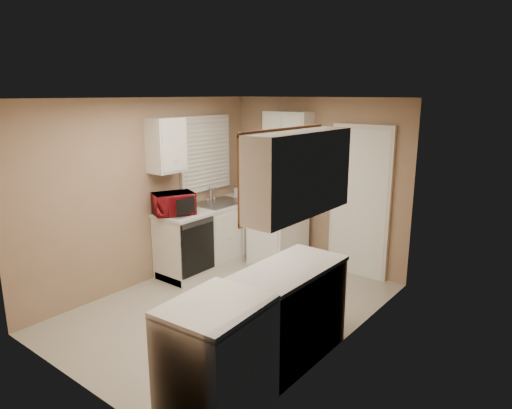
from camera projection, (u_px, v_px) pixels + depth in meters
The scene contains 19 objects.
floor at pixel (230, 307), 5.37m from camera, with size 3.80×3.80×0.00m, color beige.
ceiling at pixel (227, 98), 4.79m from camera, with size 3.80×3.80×0.00m, color white.
wall_left at pixel (148, 192), 5.92m from camera, with size 3.80×3.80×0.00m, color #9F7E63.
wall_right at pixel (341, 231), 4.24m from camera, with size 3.80×3.80×0.00m, color #9F7E63.
wall_back at pixel (316, 183), 6.53m from camera, with size 2.80×2.80×0.00m, color #9F7E63.
wall_front at pixel (70, 255), 3.63m from camera, with size 2.80×2.80×0.00m, color #9F7E63.
left_counter at pixel (214, 235), 6.61m from camera, with size 0.60×1.80×0.90m, color silver.
dishwasher at pixel (198, 247), 5.96m from camera, with size 0.03×0.58×0.72m, color black.
sink at pixel (220, 206), 6.62m from camera, with size 0.54×0.74×0.16m, color gray.
microwave at pixel (173, 203), 5.97m from camera, with size 0.29×0.52×0.35m, color maroon.
soap_bottle at pixel (238, 191), 6.98m from camera, with size 0.09×0.09×0.20m, color silver.
window_blinds at pixel (206, 153), 6.60m from camera, with size 0.10×0.98×1.08m, color silver.
upper_cabinet_left at pixel (166, 145), 5.86m from camera, with size 0.30×0.45×0.70m, color silver.
refrigerator at pixel (278, 212), 6.55m from camera, with size 0.66×0.64×1.59m, color white.
cabinet_over_fridge at pixel (288, 126), 6.46m from camera, with size 0.70×0.30×0.40m, color silver.
interior_door at pixel (359, 203), 6.12m from camera, with size 0.86×0.06×2.08m, color white.
right_counter at pixel (263, 328), 3.99m from camera, with size 0.60×2.00×0.90m, color silver.
stove at pixel (217, 360), 3.46m from camera, with size 0.64×0.79×0.96m, color white.
upper_cabinet_right at pixel (299, 173), 3.80m from camera, with size 0.30×1.20×0.70m, color silver.
Camera 1 is at (3.29, -3.68, 2.45)m, focal length 32.00 mm.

